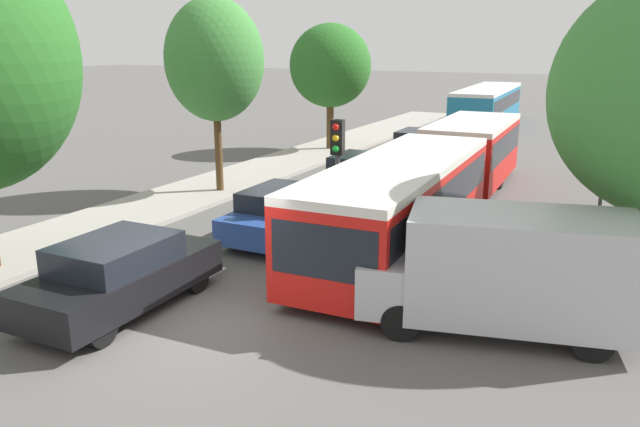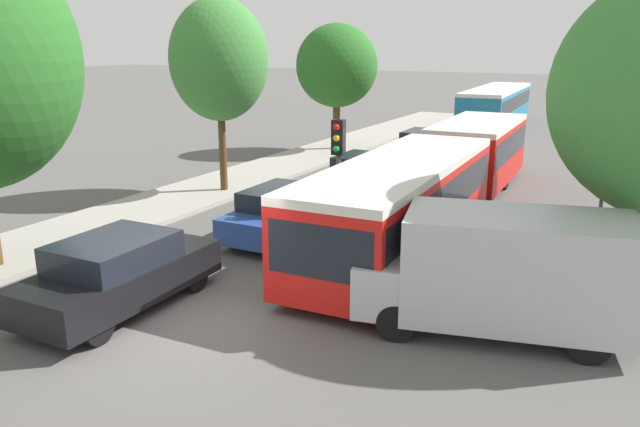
% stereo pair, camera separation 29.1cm
% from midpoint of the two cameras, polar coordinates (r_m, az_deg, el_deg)
% --- Properties ---
extents(ground_plane, '(200.00, 200.00, 0.00)m').
position_cam_midpoint_polar(ground_plane, '(12.45, -11.14, -10.19)').
color(ground_plane, '#565451').
extents(kerb_strip_left, '(3.20, 41.81, 0.14)m').
position_cam_midpoint_polar(kerb_strip_left, '(28.81, -2.50, 4.99)').
color(kerb_strip_left, '#9E998E').
rests_on(kerb_strip_left, ground).
extents(articulated_bus, '(3.12, 16.68, 2.46)m').
position_cam_midpoint_polar(articulated_bus, '(19.22, 10.16, 3.53)').
color(articulated_bus, red).
rests_on(articulated_bus, ground).
extents(city_bus_rear, '(3.09, 11.60, 2.47)m').
position_cam_midpoint_polar(city_bus_rear, '(41.67, 14.86, 9.66)').
color(city_bus_rear, teal).
rests_on(city_bus_rear, ground).
extents(queued_car_black, '(1.94, 4.43, 1.53)m').
position_cam_midpoint_polar(queued_car_black, '(13.36, -18.40, -5.29)').
color(queued_car_black, black).
rests_on(queued_car_black, ground).
extents(queued_car_blue, '(1.82, 4.16, 1.44)m').
position_cam_midpoint_polar(queued_car_blue, '(17.34, -4.03, 0.07)').
color(queued_car_blue, '#284799').
rests_on(queued_car_blue, ground).
extents(queued_car_navy, '(1.72, 3.93, 1.36)m').
position_cam_midpoint_polar(queued_car_navy, '(22.84, 3.08, 3.76)').
color(queued_car_navy, navy).
rests_on(queued_car_navy, ground).
extents(queued_car_red, '(1.78, 4.07, 1.40)m').
position_cam_midpoint_polar(queued_car_red, '(29.02, 8.62, 6.19)').
color(queued_car_red, '#B21E19').
rests_on(queued_car_red, ground).
extents(white_van, '(5.32, 3.07, 2.31)m').
position_cam_midpoint_polar(white_van, '(12.10, 16.11, -4.92)').
color(white_van, '#B7BABF').
rests_on(white_van, ground).
extents(traffic_light, '(0.34, 0.37, 3.40)m').
position_cam_midpoint_polar(traffic_light, '(16.14, 1.08, 5.39)').
color(traffic_light, '#56595E').
rests_on(traffic_light, ground).
extents(no_entry_sign, '(0.70, 0.08, 2.82)m').
position_cam_midpoint_polar(no_entry_sign, '(15.05, 23.72, 0.89)').
color(no_entry_sign, '#56595E').
rests_on(no_entry_sign, ground).
extents(tree_left_mid, '(3.40, 3.40, 6.79)m').
position_cam_midpoint_polar(tree_left_mid, '(22.23, -10.00, 13.64)').
color(tree_left_mid, '#51381E').
rests_on(tree_left_mid, ground).
extents(tree_left_far, '(3.94, 3.94, 6.16)m').
position_cam_midpoint_polar(tree_left_far, '(30.96, 0.67, 13.34)').
color(tree_left_far, '#51381E').
rests_on(tree_left_far, ground).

